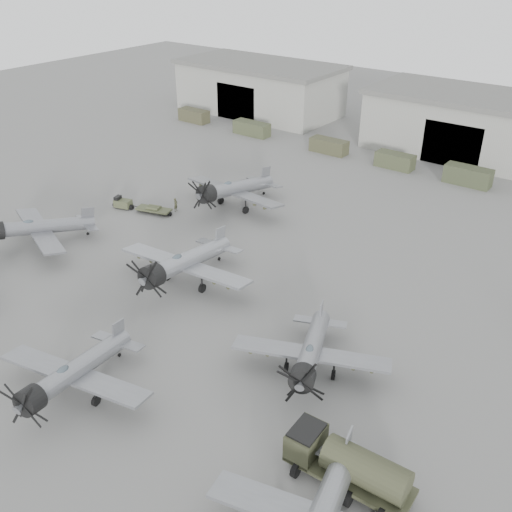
{
  "coord_description": "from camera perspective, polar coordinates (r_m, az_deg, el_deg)",
  "views": [
    {
      "loc": [
        24.27,
        -21.2,
        27.85
      ],
      "look_at": [
        -3.1,
        14.89,
        2.5
      ],
      "focal_mm": 40.0,
      "sensor_mm": 36.0,
      "label": 1
    }
  ],
  "objects": [
    {
      "name": "ground_crew",
      "position": [
        66.94,
        -8.03,
        5.11
      ],
      "size": [
        0.49,
        0.65,
        1.61
      ],
      "primitive_type": "imported",
      "rotation": [
        0.0,
        0.0,
        1.75
      ],
      "color": "#3A3B26",
      "rests_on": "ground"
    },
    {
      "name": "support_truck_4",
      "position": [
        78.59,
        20.43,
        7.52
      ],
      "size": [
        5.89,
        2.2,
        2.33
      ],
      "primitive_type": "cube",
      "color": "#373D28",
      "rests_on": "ground"
    },
    {
      "name": "support_truck_2",
      "position": [
        86.19,
        7.3,
        10.86
      ],
      "size": [
        5.64,
        2.2,
        2.03
      ],
      "primitive_type": "cube",
      "color": "#3D3E28",
      "rests_on": "ground"
    },
    {
      "name": "aircraft_mid_2",
      "position": [
        41.21,
        5.47,
        -9.62
      ],
      "size": [
        11.27,
        10.2,
        4.59
      ],
      "rotation": [
        0.0,
        0.0,
        0.4
      ],
      "color": "gray",
      "rests_on": "ground"
    },
    {
      "name": "aircraft_mid_1",
      "position": [
        51.34,
        -7.4,
        -0.72
      ],
      "size": [
        13.37,
        12.03,
        5.32
      ],
      "rotation": [
        0.0,
        0.0,
        0.09
      ],
      "color": "gray",
      "rests_on": "ground"
    },
    {
      "name": "aircraft_far_0",
      "position": [
        66.29,
        -2.44,
        6.67
      ],
      "size": [
        13.46,
        12.11,
        5.37
      ],
      "rotation": [
        0.0,
        0.0,
        -0.08
      ],
      "color": "gray",
      "rests_on": "ground"
    },
    {
      "name": "tug_trailer",
      "position": [
        68.17,
        -12.05,
        4.94
      ],
      "size": [
        7.2,
        3.31,
        1.43
      ],
      "rotation": [
        0.0,
        0.0,
        0.29
      ],
      "color": "#40452D",
      "rests_on": "ground"
    },
    {
      "name": "hangar_left",
      "position": [
        106.51,
        0.36,
        16.5
      ],
      "size": [
        29.0,
        14.8,
        8.7
      ],
      "color": "gray",
      "rests_on": "ground"
    },
    {
      "name": "ground",
      "position": [
        42.59,
        -9.02,
        -12.05
      ],
      "size": [
        220.0,
        220.0,
        0.0
      ],
      "primitive_type": "plane",
      "color": "slate",
      "rests_on": "ground"
    },
    {
      "name": "support_truck_0",
      "position": [
        101.65,
        -6.22,
        13.79
      ],
      "size": [
        5.48,
        2.2,
        2.11
      ],
      "primitive_type": "cube",
      "color": "#3E3D28",
      "rests_on": "ground"
    },
    {
      "name": "support_truck_3",
      "position": [
        81.77,
        13.72,
        9.25
      ],
      "size": [
        5.3,
        2.2,
        2.05
      ],
      "primitive_type": "cube",
      "color": "#3C412A",
      "rests_on": "ground"
    },
    {
      "name": "hangar_center",
      "position": [
        89.75,
        20.64,
        12.25
      ],
      "size": [
        29.0,
        14.8,
        8.7
      ],
      "color": "gray",
      "rests_on": "ground"
    },
    {
      "name": "aircraft_mid_0",
      "position": [
        61.87,
        -21.18,
        2.64
      ],
      "size": [
        11.9,
        10.74,
        4.8
      ],
      "rotation": [
        0.0,
        0.0,
        -0.36
      ],
      "color": "gray",
      "rests_on": "ground"
    },
    {
      "name": "fuel_tanker",
      "position": [
        34.98,
        9.18,
        -19.75
      ],
      "size": [
        7.61,
        3.67,
        2.9
      ],
      "rotation": [
        0.0,
        0.0,
        0.04
      ],
      "color": "#363825",
      "rests_on": "ground"
    },
    {
      "name": "aircraft_near_1",
      "position": [
        41.2,
        -18.07,
        -11.16
      ],
      "size": [
        11.76,
        10.59,
        4.67
      ],
      "rotation": [
        0.0,
        0.0,
        0.2
      ],
      "color": "gray",
      "rests_on": "ground"
    },
    {
      "name": "support_truck_1",
      "position": [
        93.79,
        -0.43,
        12.64
      ],
      "size": [
        6.16,
        2.2,
        2.11
      ],
      "primitive_type": "cube",
      "color": "#3D432B",
      "rests_on": "ground"
    }
  ]
}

